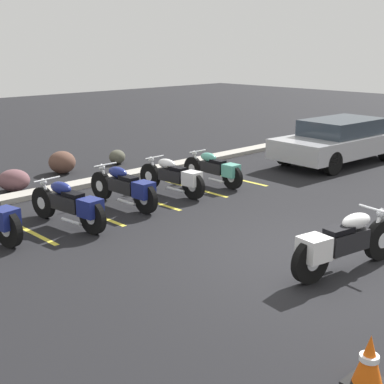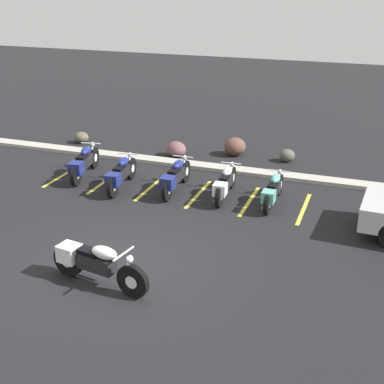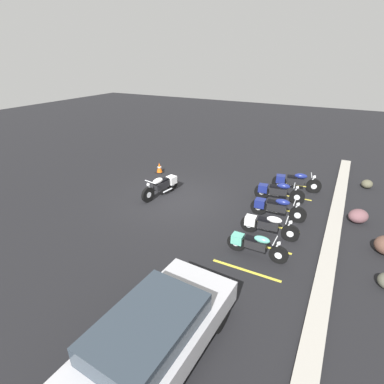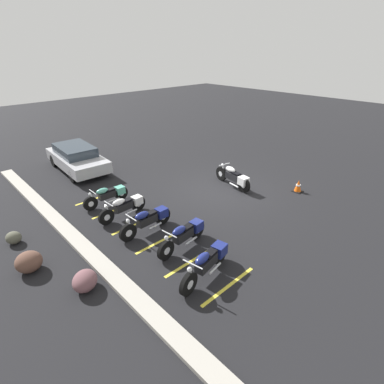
# 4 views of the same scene
# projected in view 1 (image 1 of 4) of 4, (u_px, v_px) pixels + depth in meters

# --- Properties ---
(ground) EXTENTS (60.00, 60.00, 0.00)m
(ground) POSITION_uv_depth(u_px,v_px,m) (304.00, 257.00, 8.76)
(ground) COLOR black
(motorcycle_white_featured) EXTENTS (2.25, 0.76, 0.89)m
(motorcycle_white_featured) POSITION_uv_depth(u_px,v_px,m) (343.00, 243.00, 8.04)
(motorcycle_white_featured) COLOR black
(motorcycle_white_featured) RESTS_ON ground
(parked_bike_1) EXTENTS (0.64, 2.14, 0.84)m
(parked_bike_1) POSITION_uv_depth(u_px,v_px,m) (70.00, 204.00, 10.10)
(parked_bike_1) COLOR black
(parked_bike_1) RESTS_ON ground
(parked_bike_2) EXTENTS (0.60, 2.14, 0.84)m
(parked_bike_2) POSITION_uv_depth(u_px,v_px,m) (126.00, 187.00, 11.33)
(parked_bike_2) COLOR black
(parked_bike_2) RESTS_ON ground
(parked_bike_3) EXTENTS (0.57, 2.05, 0.80)m
(parked_bike_3) POSITION_uv_depth(u_px,v_px,m) (174.00, 176.00, 12.33)
(parked_bike_3) COLOR black
(parked_bike_3) RESTS_ON ground
(parked_bike_4) EXTENTS (0.55, 1.96, 0.77)m
(parked_bike_4) POSITION_uv_depth(u_px,v_px,m) (215.00, 169.00, 13.19)
(parked_bike_4) COLOR black
(parked_bike_4) RESTS_ON ground
(car_silver) EXTENTS (4.40, 2.05, 1.29)m
(car_silver) POSITION_uv_depth(u_px,v_px,m) (339.00, 140.00, 15.60)
(car_silver) COLOR black
(car_silver) RESTS_ON ground
(concrete_curb) EXTENTS (18.00, 0.50, 0.12)m
(concrete_curb) POSITION_uv_depth(u_px,v_px,m) (87.00, 183.00, 13.21)
(concrete_curb) COLOR #A8A399
(concrete_curb) RESTS_ON ground
(landscape_rock_0) EXTENTS (0.84, 0.86, 0.60)m
(landscape_rock_0) POSITION_uv_depth(u_px,v_px,m) (62.00, 162.00, 14.42)
(landscape_rock_0) COLOR brown
(landscape_rock_0) RESTS_ON ground
(landscape_rock_1) EXTENTS (0.98, 0.97, 0.52)m
(landscape_rock_1) POSITION_uv_depth(u_px,v_px,m) (14.00, 180.00, 12.65)
(landscape_rock_1) COLOR brown
(landscape_rock_1) RESTS_ON ground
(landscape_rock_3) EXTENTS (0.65, 0.63, 0.41)m
(landscape_rock_3) POSITION_uv_depth(u_px,v_px,m) (117.00, 157.00, 15.59)
(landscape_rock_3) COLOR #505042
(landscape_rock_3) RESTS_ON ground
(traffic_cone) EXTENTS (0.40, 0.40, 0.56)m
(traffic_cone) POSITION_uv_depth(u_px,v_px,m) (369.00, 362.00, 5.38)
(traffic_cone) COLOR black
(traffic_cone) RESTS_ON ground
(stall_line_1) EXTENTS (0.10, 2.10, 0.00)m
(stall_line_1) POSITION_uv_depth(u_px,v_px,m) (28.00, 231.00, 9.99)
(stall_line_1) COLOR gold
(stall_line_1) RESTS_ON ground
(stall_line_2) EXTENTS (0.10, 2.10, 0.00)m
(stall_line_2) POSITION_uv_depth(u_px,v_px,m) (94.00, 214.00, 10.96)
(stall_line_2) COLOR gold
(stall_line_2) RESTS_ON ground
(stall_line_3) EXTENTS (0.10, 2.10, 0.00)m
(stall_line_3) POSITION_uv_depth(u_px,v_px,m) (149.00, 200.00, 11.94)
(stall_line_3) COLOR gold
(stall_line_3) RESTS_ON ground
(stall_line_4) EXTENTS (0.10, 2.10, 0.00)m
(stall_line_4) POSITION_uv_depth(u_px,v_px,m) (195.00, 189.00, 12.91)
(stall_line_4) COLOR gold
(stall_line_4) RESTS_ON ground
(stall_line_5) EXTENTS (0.10, 2.10, 0.00)m
(stall_line_5) POSITION_uv_depth(u_px,v_px,m) (235.00, 179.00, 13.89)
(stall_line_5) COLOR gold
(stall_line_5) RESTS_ON ground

